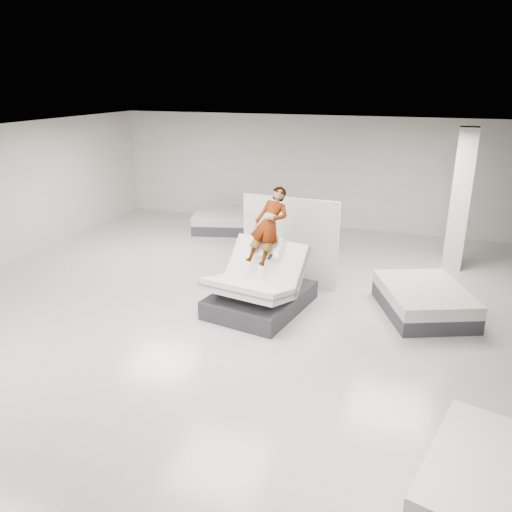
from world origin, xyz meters
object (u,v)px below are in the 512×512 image
object	(u,v)px
flat_bed_left_far	(229,221)
column	(460,201)
hero_bed	(260,289)
remote	(270,257)
divider_panel	(290,242)
flat_bed_right_near	(498,488)
person	(269,241)
flat_bed_right_far	(424,300)

from	to	relation	value
flat_bed_left_far	column	world-z (taller)	column
hero_bed	remote	size ratio (longest dim) A/B	15.95
column	divider_panel	bearing A→B (deg)	-146.56
flat_bed_right_near	remote	bearing A→B (deg)	135.13
person	remote	world-z (taller)	person
person	flat_bed_right_far	bearing A→B (deg)	20.37
remote	flat_bed_right_near	distance (m)	5.15
person	flat_bed_left_far	size ratio (longest dim) A/B	0.69
divider_panel	flat_bed_left_far	world-z (taller)	divider_panel
hero_bed	divider_panel	xyz separation A→B (m)	(0.17, 1.41, 0.54)
divider_panel	flat_bed_right_near	size ratio (longest dim) A/B	0.99
person	column	world-z (taller)	column
hero_bed	remote	world-z (taller)	hero_bed
flat_bed_right_far	flat_bed_left_far	xyz separation A→B (m)	(-5.53, 3.82, 0.00)
remote	flat_bed_left_far	distance (m)	5.56
divider_panel	flat_bed_left_far	bearing A→B (deg)	133.77
person	flat_bed_left_far	distance (m)	5.19
divider_panel	flat_bed_right_far	bearing A→B (deg)	-7.38
flat_bed_right_far	hero_bed	bearing A→B (deg)	-163.58
remote	flat_bed_right_near	size ratio (longest dim) A/B	0.07
flat_bed_right_far	column	size ratio (longest dim) A/B	0.72
flat_bed_right_near	divider_panel	bearing A→B (deg)	125.87
flat_bed_right_near	flat_bed_left_far	size ratio (longest dim) A/B	0.95
person	flat_bed_right_near	xyz separation A→B (m)	(3.76, -3.97, -1.01)
column	flat_bed_right_far	bearing A→B (deg)	-101.00
hero_bed	divider_panel	size ratio (longest dim) A/B	1.08
flat_bed_left_far	column	xyz separation A→B (m)	(6.06, -1.10, 1.34)
flat_bed_left_far	hero_bed	bearing A→B (deg)	-61.07
hero_bed	flat_bed_right_near	size ratio (longest dim) A/B	1.06
hero_bed	flat_bed_right_far	bearing A→B (deg)	16.42
hero_bed	flat_bed_right_near	distance (m)	5.27
flat_bed_right_far	column	distance (m)	3.08
remote	column	xyz separation A→B (m)	(3.26, 3.63, 0.50)
hero_bed	person	distance (m)	0.92
flat_bed_left_far	column	bearing A→B (deg)	-10.27
flat_bed_right_far	flat_bed_left_far	size ratio (longest dim) A/B	1.04
hero_bed	remote	bearing A→B (deg)	-11.94
person	flat_bed_right_far	size ratio (longest dim) A/B	0.67
hero_bed	flat_bed_right_far	world-z (taller)	hero_bed
divider_panel	column	bearing A→B (deg)	37.08
hero_bed	person	world-z (taller)	person
flat_bed_left_far	remote	bearing A→B (deg)	-59.33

